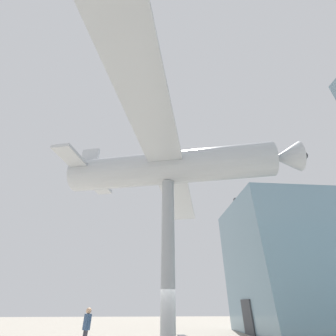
{
  "coord_description": "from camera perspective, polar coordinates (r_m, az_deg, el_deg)",
  "views": [
    {
      "loc": [
        10.79,
        -0.85,
        1.96
      ],
      "look_at": [
        0.0,
        0.0,
        8.55
      ],
      "focal_mm": 24.0,
      "sensor_mm": 36.0,
      "label": 1
    }
  ],
  "objects": [
    {
      "name": "suspended_airplane",
      "position": [
        12.64,
        1.3,
        0.15
      ],
      "size": [
        17.49,
        13.12,
        2.8
      ],
      "rotation": [
        0.0,
        0.0,
        -0.25
      ],
      "color": "#B2B7BC",
      "rests_on": "support_pylon_central"
    },
    {
      "name": "glass_pavilion_left",
      "position": [
        25.46,
        34.84,
        -18.91
      ],
      "size": [
        9.19,
        15.38,
        10.96
      ],
      "color": "#7593A3",
      "rests_on": "ground_plane"
    },
    {
      "name": "visitor_person",
      "position": [
        14.22,
        -19.98,
        -33.45
      ],
      "size": [
        0.45,
        0.42,
        1.82
      ],
      "rotation": [
        0.0,
        0.0,
        3.79
      ],
      "color": "#383842",
      "rests_on": "ground_plane"
    },
    {
      "name": "support_pylon_central",
      "position": [
        10.99,
        0.0,
        -21.61
      ],
      "size": [
        0.63,
        0.63,
        7.63
      ],
      "color": "#999EA3",
      "rests_on": "ground_plane"
    }
  ]
}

